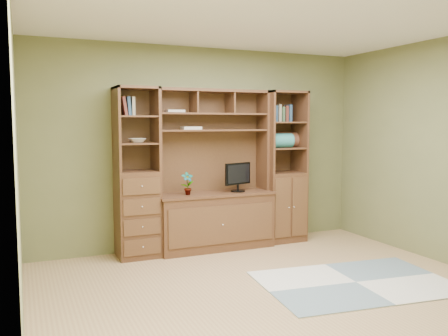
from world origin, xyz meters
name	(u,v)px	position (x,y,z in m)	size (l,w,h in m)	color
room	(280,158)	(0.00, 0.00, 1.30)	(4.60, 4.10, 2.64)	tan
center_hutch	(215,170)	(0.06, 1.73, 1.02)	(1.54, 0.53, 2.05)	#4B2D1A
left_tower	(137,173)	(-0.94, 1.77, 1.02)	(0.50, 0.45, 2.05)	#4B2D1A
right_tower	(283,167)	(1.08, 1.77, 1.02)	(0.55, 0.45, 2.05)	#4B2D1A
rug	(356,283)	(0.86, -0.08, 0.01)	(1.91, 1.27, 0.01)	#A7ADAD
monitor	(238,172)	(0.37, 1.70, 0.99)	(0.43, 0.19, 0.52)	black
orchid	(187,183)	(-0.33, 1.70, 0.87)	(0.15, 0.10, 0.29)	#AC533A
magazines	(191,128)	(-0.23, 1.82, 1.56)	(0.24, 0.17, 0.04)	beige
bowl	(137,140)	(-0.93, 1.77, 1.42)	(0.21, 0.21, 0.05)	beige
blanket_teal	(280,141)	(1.01, 1.73, 1.39)	(0.33, 0.19, 0.19)	teal
blanket_red	(285,140)	(1.16, 1.85, 1.39)	(0.37, 0.21, 0.21)	brown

